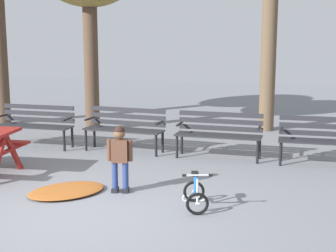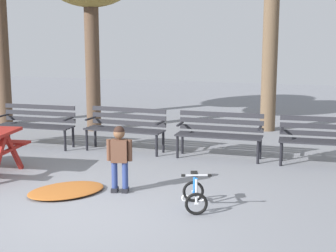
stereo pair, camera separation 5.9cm
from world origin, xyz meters
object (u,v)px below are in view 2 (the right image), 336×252
(park_bench_left, at_px, (126,126))
(park_bench_right, at_px, (220,131))
(park_bench_far_right, at_px, (326,137))
(kids_bicycle, at_px, (195,194))
(child_standing, at_px, (119,154))
(park_bench_far_left, at_px, (37,122))

(park_bench_left, relative_size, park_bench_right, 1.01)
(park_bench_right, xyz_separation_m, park_bench_far_right, (1.90, 0.02, 0.00))
(kids_bicycle, bearing_deg, park_bench_right, 95.00)
(park_bench_right, relative_size, child_standing, 1.62)
(park_bench_left, height_order, child_standing, child_standing)
(park_bench_far_right, height_order, child_standing, child_standing)
(park_bench_right, height_order, park_bench_far_right, same)
(park_bench_far_left, distance_m, park_bench_left, 1.91)
(park_bench_far_right, bearing_deg, kids_bicycle, -119.83)
(park_bench_far_left, xyz_separation_m, park_bench_left, (1.91, 0.16, 0.00))
(park_bench_right, relative_size, park_bench_far_right, 0.99)
(park_bench_right, height_order, child_standing, child_standing)
(park_bench_far_left, distance_m, park_bench_far_right, 5.70)
(park_bench_far_right, xyz_separation_m, child_standing, (-2.88, -2.52, 0.07))
(park_bench_right, distance_m, child_standing, 2.68)
(park_bench_far_left, distance_m, kids_bicycle, 4.88)
(park_bench_far_left, height_order, kids_bicycle, park_bench_far_left)
(child_standing, bearing_deg, kids_bicycle, -16.12)
(park_bench_left, bearing_deg, child_standing, -70.07)
(park_bench_far_left, distance_m, park_bench_right, 3.80)
(park_bench_right, bearing_deg, park_bench_far_right, 0.61)
(child_standing, bearing_deg, park_bench_left, 109.93)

